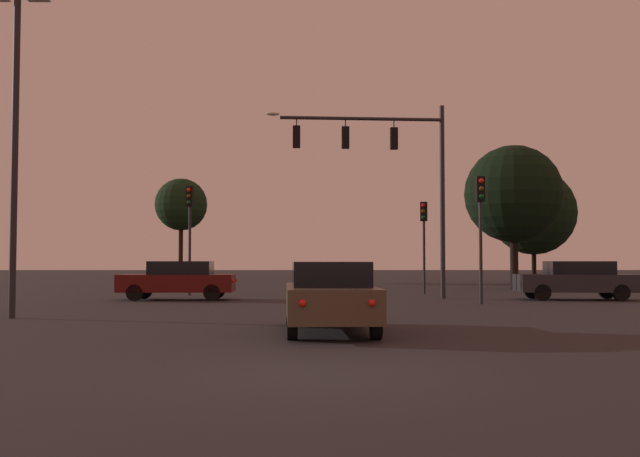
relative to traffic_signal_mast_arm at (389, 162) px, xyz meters
name	(u,v)px	position (x,y,z in m)	size (l,w,h in m)	color
ground_plane	(312,293)	(-3.12, 4.92, -5.60)	(168.00, 168.00, 0.00)	#262326
traffic_signal_mast_arm	(389,162)	(0.00, 0.00, 0.00)	(7.34, 0.69, 7.94)	#232326
traffic_light_corner_left	(480,214)	(2.86, -3.81, -2.39)	(0.32, 0.36, 4.55)	#232326
traffic_light_corner_right	(190,219)	(-8.55, 2.59, -2.20)	(0.35, 0.38, 4.84)	#232326
traffic_light_median	(424,229)	(2.09, 4.27, -2.56)	(0.36, 0.39, 4.29)	#232326
car_nearside_lane	(329,295)	(-2.77, -13.81, -4.80)	(2.02, 4.69, 1.52)	#473828
car_crossing_left	(576,280)	(7.26, -1.04, -4.80)	(4.66, 2.06, 1.52)	#232328
car_crossing_right	(178,280)	(-8.41, -0.86, -4.80)	(4.55, 1.90, 1.52)	#4C0F0F
parking_lot_lamp_post	(15,113)	(-11.18, -9.91, -0.07)	(1.70, 0.36, 8.86)	#232326
tree_behind_sign	(181,205)	(-12.71, 23.51, 0.02)	(3.82, 3.82, 7.56)	black
tree_left_far	(513,194)	(7.82, 9.62, -0.45)	(5.29, 5.29, 7.81)	black
tree_center_horizon	(533,212)	(12.51, 21.38, -0.65)	(6.00, 6.00, 7.95)	black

